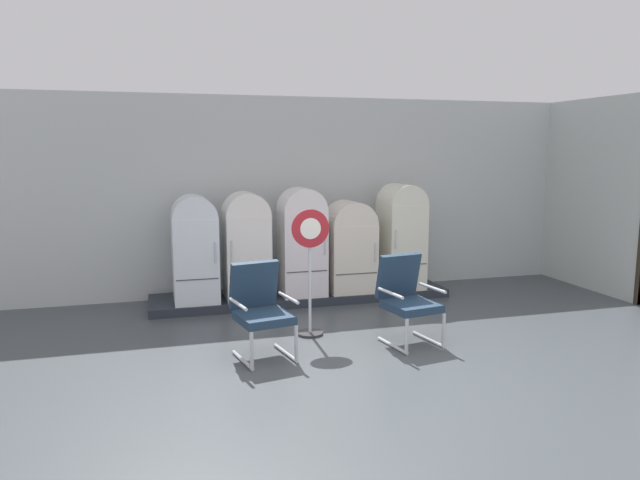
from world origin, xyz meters
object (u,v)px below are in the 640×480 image
refrigerator_1 (246,242)px  refrigerator_4 (401,233)px  refrigerator_0 (195,245)px  refrigerator_2 (302,238)px  sign_stand (310,274)px  armchair_left (260,306)px  refrigerator_3 (350,244)px  armchair_right (407,295)px

refrigerator_1 → refrigerator_4: 2.38m
refrigerator_0 → refrigerator_2: (1.52, -0.06, 0.04)m
refrigerator_2 → refrigerator_4: refrigerator_4 is taller
refrigerator_0 → sign_stand: bearing=-51.9°
refrigerator_1 → armchair_left: (-0.18, -2.10, -0.37)m
refrigerator_4 → armchair_left: (-2.56, -2.11, -0.41)m
refrigerator_3 → armchair_left: 2.73m
refrigerator_2 → refrigerator_4: bearing=1.5°
sign_stand → refrigerator_3: bearing=56.6°
sign_stand → refrigerator_4: bearing=40.1°
refrigerator_4 → refrigerator_2: bearing=-178.5°
refrigerator_4 → refrigerator_1: bearing=-179.7°
refrigerator_3 → sign_stand: size_ratio=0.88×
refrigerator_4 → armchair_left: refrigerator_4 is taller
refrigerator_1 → armchair_left: bearing=-94.9°
refrigerator_3 → armchair_right: size_ratio=1.33×
refrigerator_0 → sign_stand: 2.01m
refrigerator_0 → refrigerator_2: bearing=-2.1°
armchair_left → armchair_right: size_ratio=1.00×
refrigerator_1 → sign_stand: bearing=-71.4°
refrigerator_3 → armchair_right: bearing=-90.5°
refrigerator_3 → armchair_right: (-0.02, -2.10, -0.27)m
refrigerator_2 → refrigerator_4: (1.57, 0.04, 0.02)m
refrigerator_3 → sign_stand: 1.86m
refrigerator_0 → refrigerator_3: refrigerator_0 is taller
armchair_left → refrigerator_2: bearing=64.5°
armchair_left → armchair_right: same height
refrigerator_4 → armchair_left: size_ratio=1.56×
refrigerator_4 → sign_stand: refrigerator_4 is taller
refrigerator_3 → refrigerator_4: bearing=1.0°
refrigerator_4 → refrigerator_3: bearing=-179.0°
refrigerator_2 → refrigerator_3: size_ratio=1.15×
refrigerator_0 → armchair_right: refrigerator_0 is taller
refrigerator_0 → refrigerator_4: size_ratio=0.93×
refrigerator_3 → armchair_left: (-1.73, -2.10, -0.27)m
refrigerator_1 → armchair_left: refrigerator_1 is taller
refrigerator_2 → sign_stand: 1.56m
refrigerator_2 → armchair_left: refrigerator_2 is taller
refrigerator_0 → refrigerator_4: bearing=-0.3°
refrigerator_4 → armchair_right: bearing=-111.9°
refrigerator_2 → armchair_right: (0.72, -2.07, -0.40)m
armchair_left → armchair_right: (1.71, -0.00, 0.00)m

